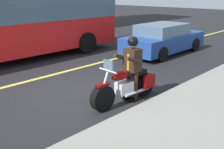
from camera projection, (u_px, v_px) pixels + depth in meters
The scene contains 5 objects.
ground_plane at pixel (84, 91), 7.89m from camera, with size 80.00×80.00×0.00m, color black.
lane_center_stripe at pixel (46, 76), 9.21m from camera, with size 60.00×0.16×0.01m, color #E5DB4C.
motorcycle_main at pixel (127, 86), 7.00m from camera, with size 2.22×0.67×1.26m.
rider_main at pixel (132, 63), 6.95m from camera, with size 0.64×0.57×1.74m.
car_dark at pixel (164, 39), 12.50m from camera, with size 4.60×1.92×1.40m.
Camera 1 is at (4.76, 5.70, 2.83)m, focal length 42.50 mm.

